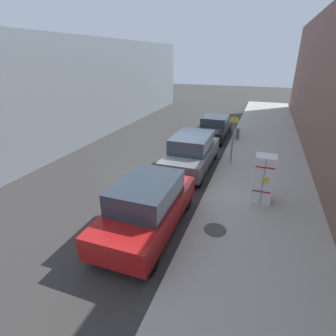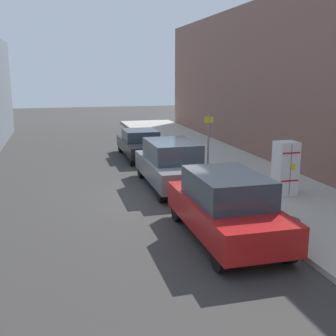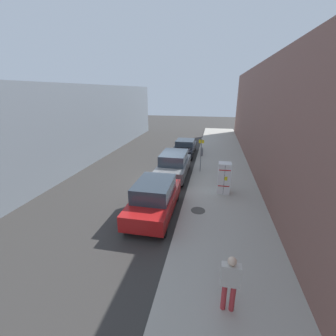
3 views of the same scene
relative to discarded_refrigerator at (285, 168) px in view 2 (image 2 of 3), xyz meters
The scene contains 9 objects.
ground_plane 4.26m from the discarded_refrigerator, 22.61° to the right, with size 80.00×80.00×0.00m, color #383533.
sidewalk_slab 1.86m from the discarded_refrigerator, 90.90° to the right, with size 4.23×44.00×0.14m, color #B2ADA0.
discarded_refrigerator is the anchor object (origin of this frame).
manhole_cover 2.84m from the discarded_refrigerator, 62.43° to the left, with size 0.70×0.70×0.02m, color #47443F.
street_sign_post 3.69m from the discarded_refrigerator, 65.16° to the right, with size 0.36×0.07×2.43m.
fire_hydrant 7.86m from the discarded_refrigerator, 77.55° to the right, with size 0.22×0.22×0.75m.
parked_sedan_dark 8.85m from the discarded_refrigerator, 67.95° to the right, with size 1.84×4.59×1.37m.
parked_suv_gray 4.08m from the discarded_refrigerator, 35.42° to the right, with size 1.89×4.60×1.73m.
parked_suv_red 4.41m from the discarded_refrigerator, 41.04° to the left, with size 1.88×4.43×1.73m.
Camera 2 is at (3.53, 13.92, 4.17)m, focal length 45.00 mm.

